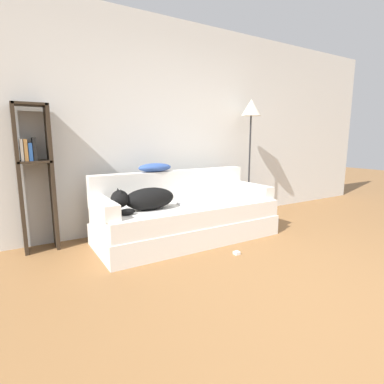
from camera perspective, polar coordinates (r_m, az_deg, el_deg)
The scene contains 12 objects.
ground_plane at distance 2.53m, azimuth 27.74°, elevation -19.03°, with size 20.00×20.00×0.00m, color olive.
wall_back at distance 4.17m, azimuth -3.35°, elevation 12.42°, with size 8.04×0.06×2.70m.
couch at distance 3.57m, azimuth -0.80°, elevation -5.64°, with size 2.12×0.87×0.44m.
couch_backrest at distance 3.80m, azimuth -3.63°, elevation 1.44°, with size 2.08×0.15×0.35m.
couch_arm_left at distance 3.12m, azimuth -16.57°, elevation -2.77°, with size 0.15×0.68×0.15m.
couch_arm_right at distance 4.08m, azimuth 11.25°, elevation 0.45°, with size 0.15×0.68×0.15m.
dog at distance 3.20m, azimuth -8.96°, elevation -1.29°, with size 0.69×0.28×0.26m.
laptop at distance 3.48m, azimuth -0.28°, elevation -2.13°, with size 0.34×0.27×0.02m.
throw_pillow at distance 3.66m, azimuth -7.07°, elevation 4.65°, with size 0.42×0.20×0.10m.
bookshelf at distance 3.51m, azimuth -27.81°, elevation 3.64°, with size 0.34×0.26×1.53m.
floor_lamp at distance 4.56m, azimuth 11.16°, elevation 13.66°, with size 0.28×0.28×1.74m.
power_adapter at distance 3.20m, azimuth 8.50°, elevation -11.40°, with size 0.06×0.06×0.03m.
Camera 1 is at (-1.96, -1.08, 1.19)m, focal length 28.00 mm.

